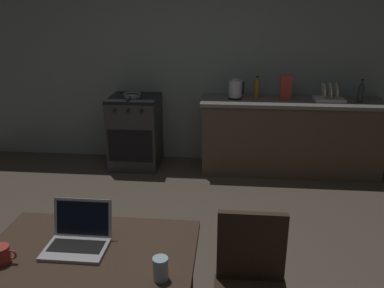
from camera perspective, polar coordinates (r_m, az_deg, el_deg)
The scene contains 15 objects.
ground_plane at distance 3.11m, azimuth -6.95°, elevation -19.43°, with size 12.00×12.00×0.00m, color #473D33.
back_wall at distance 5.04m, azimuth 2.22°, elevation 13.20°, with size 6.40×0.10×2.81m, color gray.
kitchen_counter at distance 4.95m, azimuth 13.96°, elevation 1.18°, with size 2.16×0.64×0.90m.
stove_oven at distance 5.02m, azimuth -8.20°, elevation 1.80°, with size 0.60×0.62×0.90m.
dining_table at distance 2.18m, azimuth -15.06°, elevation -17.39°, with size 1.10×0.84×0.74m.
chair at distance 2.28m, azimuth 8.52°, elevation -19.49°, with size 0.40×0.40×0.90m.
laptop at distance 2.22m, azimuth -16.22°, elevation -13.06°, with size 0.32×0.27×0.22m.
electric_kettle at distance 4.75m, azimuth 6.33°, elevation 7.89°, with size 0.19×0.17×0.24m.
bottle at distance 4.93m, azimuth 23.32°, elevation 7.03°, with size 0.07×0.07×0.27m.
frying_pan at distance 4.88m, azimuth -8.70°, elevation 7.04°, with size 0.22×0.39×0.05m.
coffee_mug at distance 2.23m, azimuth -25.96°, elevation -14.26°, with size 0.13×0.09×0.09m.
drinking_glass at distance 1.91m, azimuth -4.58°, elevation -17.58°, with size 0.07×0.07×0.11m.
cereal_box at distance 4.81m, azimuth 13.48°, elevation 8.01°, with size 0.13×0.05×0.29m.
dish_rack at distance 4.90m, azimuth 19.29°, elevation 6.51°, with size 0.34×0.26×0.21m.
bottle_b at distance 4.83m, azimuth 9.40°, elevation 8.10°, with size 0.07×0.07×0.26m.
Camera 1 is at (0.58, -2.37, 1.94)m, focal length 36.74 mm.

